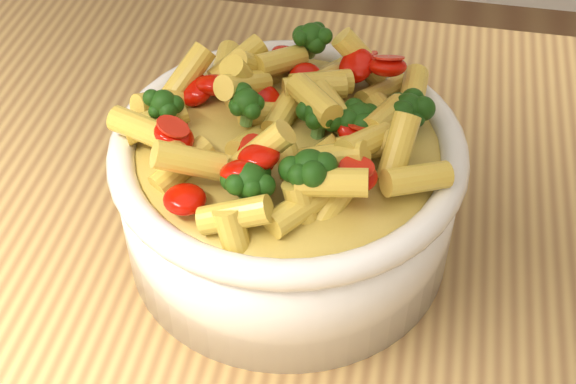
# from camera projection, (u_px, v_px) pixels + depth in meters

# --- Properties ---
(serving_bowl) EXTENTS (0.24, 0.24, 0.10)m
(serving_bowl) POSITION_uv_depth(u_px,v_px,m) (288.00, 191.00, 0.56)
(serving_bowl) COLOR white
(serving_bowl) RESTS_ON table
(pasta_salad) EXTENTS (0.19, 0.19, 0.04)m
(pasta_salad) POSITION_uv_depth(u_px,v_px,m) (288.00, 120.00, 0.52)
(pasta_salad) COLOR #E3CD47
(pasta_salad) RESTS_ON serving_bowl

